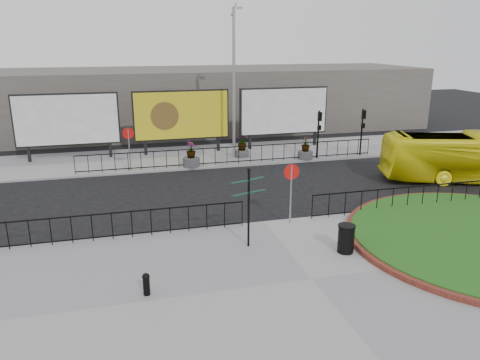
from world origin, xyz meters
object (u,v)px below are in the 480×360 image
object	(u,v)px
billboard_mid	(182,115)
planter_c	(305,151)
litter_bin	(346,239)
planter_b	(242,148)
fingerpost_sign	(249,200)
bollard	(146,283)
bus	(474,157)
lamp_post	(234,82)
planter_a	(191,158)

from	to	relation	value
billboard_mid	planter_c	world-z (taller)	billboard_mid
litter_bin	planter_b	size ratio (longest dim) A/B	0.69
billboard_mid	fingerpost_sign	xyz separation A→B (m)	(0.24, -15.11, -0.71)
billboard_mid	planter_c	size ratio (longest dim) A/B	4.30
bollard	bus	distance (m)	19.29
bollard	planter_c	bearing A→B (deg)	52.56
lamp_post	fingerpost_sign	size ratio (longest dim) A/B	3.15
billboard_mid	litter_bin	distance (m)	16.93
fingerpost_sign	bollard	xyz separation A→B (m)	(-3.80, -2.50, -1.39)
bus	planter_b	bearing A→B (deg)	71.01
planter_a	bollard	bearing A→B (deg)	-104.21
billboard_mid	planter_b	size ratio (longest dim) A/B	4.20
litter_bin	planter_c	xyz separation A→B (m)	(3.79, 12.90, 0.01)
planter_b	litter_bin	bearing A→B (deg)	-90.38
bollard	planter_a	bearing A→B (deg)	75.79
fingerpost_sign	planter_b	distance (m)	13.47
fingerpost_sign	litter_bin	distance (m)	3.66
bus	planter_b	world-z (taller)	bus
bus	planter_c	bearing A→B (deg)	64.88
bollard	planter_a	size ratio (longest dim) A/B	0.46
planter_b	planter_c	size ratio (longest dim) A/B	1.02
lamp_post	litter_bin	distance (m)	15.10
lamp_post	planter_b	bearing A→B (deg)	-14.31
planter_a	billboard_mid	bearing A→B (deg)	90.00
litter_bin	planter_b	xyz separation A→B (m)	(0.09, 14.37, 0.09)
billboard_mid	fingerpost_sign	bearing A→B (deg)	-89.08
litter_bin	planter_b	world-z (taller)	planter_b
fingerpost_sign	bollard	distance (m)	4.75
billboard_mid	planter_b	distance (m)	4.49
billboard_mid	litter_bin	size ratio (longest dim) A/B	6.10
bus	planter_a	size ratio (longest dim) A/B	6.31
fingerpost_sign	planter_c	distance (m)	13.53
bus	lamp_post	bearing A→B (deg)	71.81
lamp_post	planter_c	xyz separation A→B (m)	(4.18, -1.60, -4.18)
billboard_mid	fingerpost_sign	world-z (taller)	billboard_mid
bus	planter_c	size ratio (longest dim) A/B	6.54
billboard_mid	planter_c	distance (m)	8.26
billboard_mid	bollard	distance (m)	18.09
billboard_mid	planter_b	bearing A→B (deg)	-30.93
bollard	litter_bin	size ratio (longest dim) A/B	0.68
billboard_mid	planter_a	xyz separation A→B (m)	(0.00, -3.57, -1.95)
planter_b	fingerpost_sign	bearing A→B (deg)	-104.05
fingerpost_sign	planter_b	bearing A→B (deg)	60.60
planter_c	billboard_mid	bearing A→B (deg)	153.59
planter_c	bollard	bearing A→B (deg)	-127.44
litter_bin	planter_a	bearing A→B (deg)	104.79
bus	planter_b	xyz separation A→B (m)	(-10.63, 7.84, -0.59)
lamp_post	planter_a	xyz separation A→B (m)	(-3.01, -1.60, -4.18)
planter_b	bus	bearing A→B (deg)	-36.42
fingerpost_sign	bus	xyz separation A→B (m)	(13.89, 5.17, -0.57)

